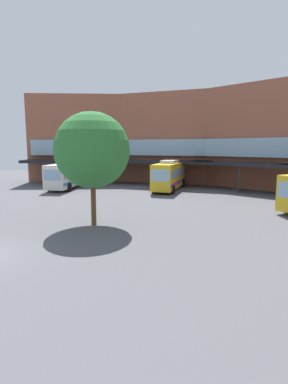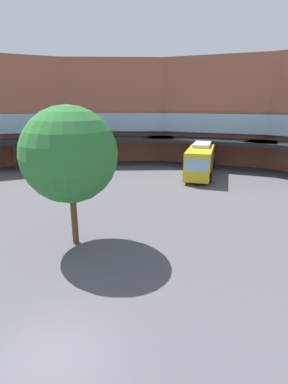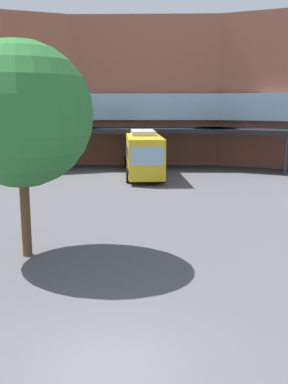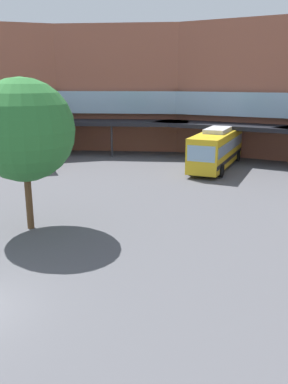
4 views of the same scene
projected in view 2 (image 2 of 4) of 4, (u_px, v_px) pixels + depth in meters
ground_plane at (53, 358)px, 9.53m from camera, size 122.61×122.61×0.00m
station_building at (202, 117)px, 30.57m from camera, size 78.92×35.88×13.64m
bus_1 at (43, 157)px, 33.63m from camera, size 9.11×8.56×3.84m
bus_2 at (201, 159)px, 33.39m from camera, size 3.62×11.16×3.63m
plaza_tree at (69, 155)px, 15.75m from camera, size 5.28×5.28×7.95m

